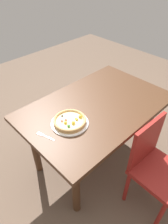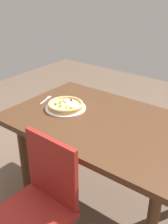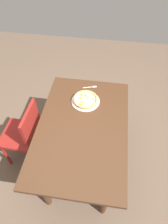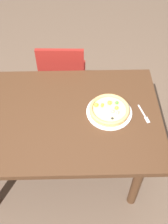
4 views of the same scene
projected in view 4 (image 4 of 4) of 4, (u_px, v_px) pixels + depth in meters
The scene contains 6 objects.
ground_plane at pixel (65, 168), 2.45m from camera, with size 6.00×6.00×0.00m, color brown.
dining_table at pixel (60, 124), 1.95m from camera, with size 1.40×0.90×0.75m.
chair_near at pixel (63, 77), 2.50m from camera, with size 0.41×0.41×0.88m.
plate at pixel (109, 112), 1.88m from camera, with size 0.31×0.31×0.01m, color white.
pizza at pixel (109, 109), 1.86m from camera, with size 0.27×0.27×0.05m.
fork at pixel (144, 115), 1.87m from camera, with size 0.06×0.16×0.00m.
Camera 4 is at (-0.14, 1.18, 2.20)m, focal length 44.13 mm.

